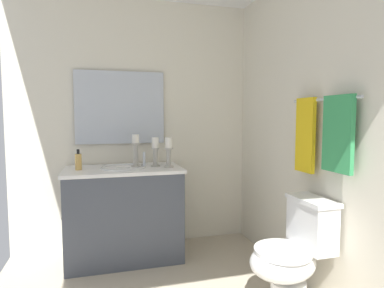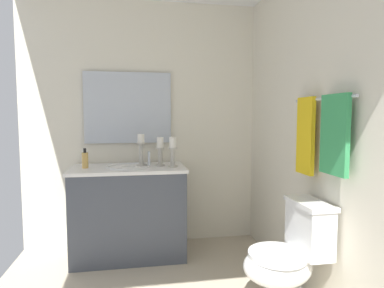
% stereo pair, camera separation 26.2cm
% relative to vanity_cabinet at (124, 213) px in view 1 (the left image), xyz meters
% --- Properties ---
extents(wall_back, '(2.60, 0.04, 2.45)m').
position_rel_vanity_cabinet_xyz_m(wall_back, '(0.97, 1.33, 0.80)').
color(wall_back, silver).
rests_on(wall_back, ground).
extents(wall_left, '(0.04, 2.36, 2.45)m').
position_rel_vanity_cabinet_xyz_m(wall_left, '(-0.33, 0.15, 0.80)').
color(wall_left, silver).
rests_on(wall_left, ground).
extents(vanity_cabinet, '(0.58, 1.05, 0.84)m').
position_rel_vanity_cabinet_xyz_m(vanity_cabinet, '(0.00, 0.00, 0.00)').
color(vanity_cabinet, '#474C56').
rests_on(vanity_cabinet, ground).
extents(sink_basin, '(0.40, 0.40, 0.24)m').
position_rel_vanity_cabinet_xyz_m(sink_basin, '(0.00, 0.00, 0.38)').
color(sink_basin, white).
rests_on(sink_basin, vanity_cabinet).
extents(mirror, '(0.02, 0.85, 0.70)m').
position_rel_vanity_cabinet_xyz_m(mirror, '(-0.28, 0.00, 0.97)').
color(mirror, silver).
extents(candle_holder_tall, '(0.09, 0.09, 0.27)m').
position_rel_vanity_cabinet_xyz_m(candle_holder_tall, '(0.08, 0.40, 0.57)').
color(candle_holder_tall, '#B7B2A5').
rests_on(candle_holder_tall, vanity_cabinet).
extents(candle_holder_short, '(0.09, 0.09, 0.27)m').
position_rel_vanity_cabinet_xyz_m(candle_holder_short, '(-0.00, 0.29, 0.56)').
color(candle_holder_short, '#B7B2A5').
rests_on(candle_holder_short, vanity_cabinet).
extents(candle_holder_mid, '(0.09, 0.09, 0.30)m').
position_rel_vanity_cabinet_xyz_m(candle_holder_mid, '(-0.05, 0.12, 0.58)').
color(candle_holder_mid, '#B7B2A5').
rests_on(candle_holder_mid, vanity_cabinet).
extents(soap_bottle, '(0.06, 0.06, 0.18)m').
position_rel_vanity_cabinet_xyz_m(soap_bottle, '(0.00, -0.38, 0.49)').
color(soap_bottle, '#E5B259').
rests_on(soap_bottle, vanity_cabinet).
extents(toilet, '(0.39, 0.54, 0.75)m').
position_rel_vanity_cabinet_xyz_m(toilet, '(1.09, 1.05, -0.06)').
color(toilet, white).
rests_on(toilet, ground).
extents(towel_bar, '(0.68, 0.02, 0.02)m').
position_rel_vanity_cabinet_xyz_m(towel_bar, '(1.09, 1.27, 1.00)').
color(towel_bar, silver).
extents(towel_near_vanity, '(0.20, 0.03, 0.54)m').
position_rel_vanity_cabinet_xyz_m(towel_near_vanity, '(0.92, 1.25, 0.75)').
color(towel_near_vanity, yellow).
rests_on(towel_near_vanity, towel_bar).
extents(towel_center, '(0.26, 0.03, 0.49)m').
position_rel_vanity_cabinet_xyz_m(towel_center, '(1.26, 1.25, 0.78)').
color(towel_center, '#389E59').
rests_on(towel_center, towel_bar).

